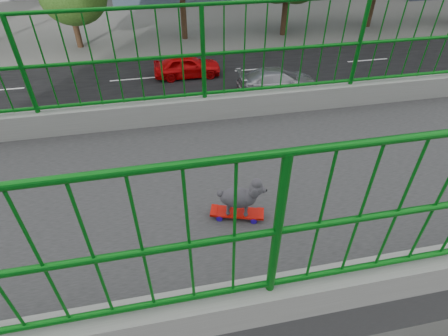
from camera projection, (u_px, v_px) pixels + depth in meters
road at (134, 129)px, 17.64m from camera, size 18.00×90.00×0.02m
footbridge at (69, 314)px, 4.40m from camera, size 3.00×24.00×7.00m
railing at (8, 196)px, 3.17m from camera, size 3.00×24.00×1.42m
skateboard at (237, 213)px, 3.23m from camera, size 0.28×0.50×0.06m
poodle at (240, 196)px, 3.10m from camera, size 0.26×0.42×0.36m
car_1 at (80, 168)px, 13.94m from camera, size 1.62×4.65×1.53m
car_3 at (278, 81)px, 20.50m from camera, size 1.91×4.70×1.36m
car_4 at (187, 66)px, 22.20m from camera, size 1.67×4.15×1.41m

